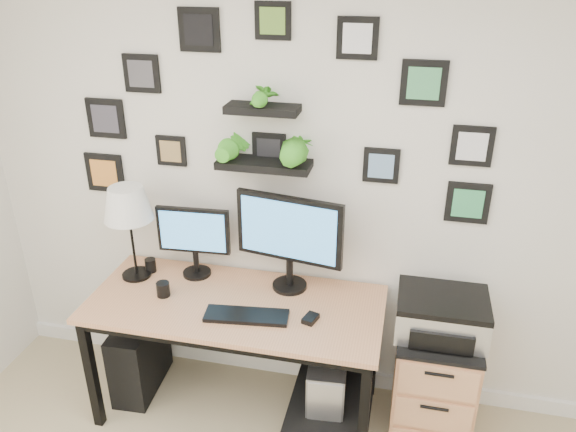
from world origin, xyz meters
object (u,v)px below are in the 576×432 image
(pc_tower_black, at_px, (140,355))
(file_cabinet, at_px, (433,380))
(table_lamp, at_px, (128,206))
(printer, at_px, (442,315))
(desk, at_px, (244,318))
(monitor_left, at_px, (194,237))
(pc_tower_grey, at_px, (328,386))
(monitor_right, at_px, (289,235))
(mug, at_px, (163,289))

(pc_tower_black, xyz_separation_m, file_cabinet, (1.74, 0.05, 0.10))
(table_lamp, bearing_deg, printer, -1.42)
(desk, distance_m, printer, 1.06)
(pc_tower_black, bearing_deg, monitor_left, 23.72)
(desk, relative_size, file_cabinet, 2.39)
(file_cabinet, bearing_deg, pc_tower_grey, -174.65)
(pc_tower_black, bearing_deg, table_lamp, 84.65)
(table_lamp, height_order, file_cabinet, table_lamp)
(table_lamp, distance_m, file_cabinet, 1.94)
(monitor_right, distance_m, file_cabinet, 1.13)
(table_lamp, height_order, mug, table_lamp)
(printer, bearing_deg, monitor_left, 174.68)
(monitor_right, bearing_deg, pc_tower_grey, -31.96)
(file_cabinet, distance_m, printer, 0.44)
(desk, bearing_deg, pc_tower_black, 179.01)
(monitor_left, relative_size, printer, 0.93)
(monitor_right, bearing_deg, pc_tower_black, -170.18)
(file_cabinet, xyz_separation_m, printer, (-0.00, -0.00, 0.44))
(file_cabinet, height_order, printer, printer)
(pc_tower_grey, distance_m, printer, 0.79)
(desk, relative_size, printer, 3.49)
(monitor_right, xyz_separation_m, pc_tower_grey, (0.26, -0.16, -0.85))
(mug, bearing_deg, table_lamp, 146.25)
(monitor_left, distance_m, monitor_right, 0.57)
(table_lamp, relative_size, pc_tower_black, 1.19)
(pc_tower_black, xyz_separation_m, pc_tower_grey, (1.16, -0.01, -0.01))
(desk, height_order, file_cabinet, desk)
(file_cabinet, bearing_deg, monitor_left, 174.84)
(pc_tower_black, bearing_deg, printer, -1.63)
(monitor_left, bearing_deg, printer, -5.32)
(mug, bearing_deg, pc_tower_grey, 4.20)
(mug, distance_m, file_cabinet, 1.57)
(monitor_left, relative_size, mug, 5.24)
(pc_tower_black, height_order, file_cabinet, file_cabinet)
(pc_tower_black, height_order, pc_tower_grey, pc_tower_black)
(table_lamp, relative_size, pc_tower_grey, 1.18)
(monitor_left, xyz_separation_m, table_lamp, (-0.34, -0.09, 0.20))
(monitor_right, xyz_separation_m, mug, (-0.66, -0.23, -0.29))
(desk, xyz_separation_m, table_lamp, (-0.68, 0.10, 0.57))
(mug, distance_m, pc_tower_black, 0.61)
(monitor_right, height_order, mug, monitor_right)
(monitor_right, bearing_deg, monitor_left, 178.33)
(table_lamp, distance_m, pc_tower_grey, 1.52)
(monitor_right, height_order, pc_tower_black, monitor_right)
(mug, bearing_deg, desk, 8.21)
(table_lamp, bearing_deg, monitor_right, 4.48)
(pc_tower_grey, bearing_deg, file_cabinet, 5.35)
(desk, xyz_separation_m, monitor_right, (0.22, 0.17, 0.46))
(mug, xyz_separation_m, printer, (1.49, 0.12, -0.02))
(pc_tower_grey, xyz_separation_m, printer, (0.57, 0.05, 0.55))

